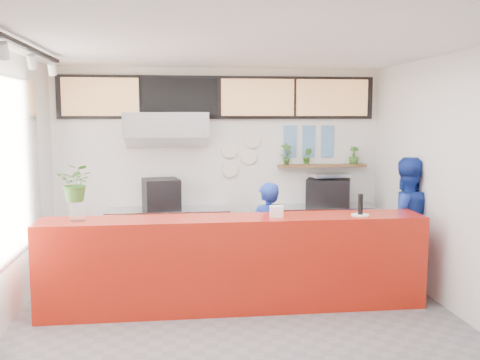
% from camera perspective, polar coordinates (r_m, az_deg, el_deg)
% --- Properties ---
extents(floor, '(5.00, 5.00, 0.00)m').
position_cam_1_polar(floor, '(6.17, -0.15, -14.77)').
color(floor, slate).
rests_on(floor, ground).
extents(ceiling, '(5.00, 5.00, 0.00)m').
position_cam_1_polar(ceiling, '(5.78, -0.16, 14.06)').
color(ceiling, silver).
extents(wall_back, '(5.00, 0.00, 5.00)m').
position_cam_1_polar(wall_back, '(8.26, -2.19, 1.48)').
color(wall_back, white).
rests_on(wall_back, ground).
extents(wall_right, '(0.00, 5.00, 5.00)m').
position_cam_1_polar(wall_right, '(6.57, 22.06, -0.43)').
color(wall_right, white).
rests_on(wall_right, ground).
extents(service_counter, '(4.50, 0.60, 1.10)m').
position_cam_1_polar(service_counter, '(6.37, -0.58, -8.85)').
color(service_counter, '#B71C0D').
rests_on(service_counter, ground).
extents(cream_band, '(5.00, 0.02, 0.80)m').
position_cam_1_polar(cream_band, '(8.22, -2.22, 9.13)').
color(cream_band, beige).
rests_on(cream_band, wall_back).
extents(prep_bench, '(1.80, 0.60, 0.90)m').
position_cam_1_polar(prep_bench, '(8.11, -7.66, -6.21)').
color(prep_bench, '#B2B5BA').
rests_on(prep_bench, ground).
extents(panini_oven, '(0.59, 0.59, 0.45)m').
position_cam_1_polar(panini_oven, '(7.98, -8.40, -1.49)').
color(panini_oven, black).
rests_on(panini_oven, prep_bench).
extents(extraction_hood, '(1.20, 0.70, 0.35)m').
position_cam_1_polar(extraction_hood, '(7.85, -7.86, 5.89)').
color(extraction_hood, '#B2B5BA').
rests_on(extraction_hood, ceiling).
extents(hood_lip, '(1.20, 0.69, 0.31)m').
position_cam_1_polar(hood_lip, '(7.85, -7.84, 4.43)').
color(hood_lip, '#B2B5BA').
rests_on(hood_lip, ceiling).
extents(right_bench, '(1.80, 0.60, 0.90)m').
position_cam_1_polar(right_bench, '(8.39, 8.33, -5.77)').
color(right_bench, '#B2B5BA').
rests_on(right_bench, ground).
extents(espresso_machine, '(0.76, 0.66, 0.41)m').
position_cam_1_polar(espresso_machine, '(8.31, 9.39, -1.30)').
color(espresso_machine, black).
rests_on(espresso_machine, right_bench).
extents(espresso_tray, '(0.62, 0.48, 0.05)m').
position_cam_1_polar(espresso_tray, '(8.28, 9.43, 0.54)').
color(espresso_tray, silver).
rests_on(espresso_tray, espresso_machine).
extents(herb_shelf, '(1.40, 0.18, 0.04)m').
position_cam_1_polar(herb_shelf, '(8.45, 8.75, 1.52)').
color(herb_shelf, brown).
rests_on(herb_shelf, wall_back).
extents(menu_board_far_left, '(1.10, 0.10, 0.55)m').
position_cam_1_polar(menu_board_far_left, '(8.15, -14.65, 8.58)').
color(menu_board_far_left, tan).
rests_on(menu_board_far_left, wall_back).
extents(menu_board_mid_left, '(1.10, 0.10, 0.55)m').
position_cam_1_polar(menu_board_mid_left, '(8.08, -6.37, 8.77)').
color(menu_board_mid_left, black).
rests_on(menu_board_mid_left, wall_back).
extents(menu_board_mid_right, '(1.10, 0.10, 0.55)m').
position_cam_1_polar(menu_board_mid_right, '(8.18, 1.88, 8.79)').
color(menu_board_mid_right, tan).
rests_on(menu_board_mid_right, wall_back).
extents(menu_board_far_right, '(1.10, 0.10, 0.55)m').
position_cam_1_polar(menu_board_far_right, '(8.43, 9.78, 8.64)').
color(menu_board_far_right, tan).
rests_on(menu_board_far_right, wall_back).
extents(soffit, '(4.80, 0.04, 0.65)m').
position_cam_1_polar(soffit, '(8.19, -2.20, 8.78)').
color(soffit, black).
rests_on(soffit, wall_back).
extents(window_pane, '(0.04, 2.20, 1.90)m').
position_cam_1_polar(window_pane, '(6.29, -23.47, 1.04)').
color(window_pane, silver).
rests_on(window_pane, wall_left).
extents(window_frame, '(0.03, 2.30, 2.00)m').
position_cam_1_polar(window_frame, '(6.28, -23.30, 1.04)').
color(window_frame, '#B2B5BA').
rests_on(window_frame, wall_left).
extents(track_rail, '(0.05, 2.40, 0.04)m').
position_cam_1_polar(track_rail, '(5.91, -21.38, 12.85)').
color(track_rail, black).
rests_on(track_rail, ceiling).
extents(dec_plate_a, '(0.24, 0.03, 0.24)m').
position_cam_1_polar(dec_plate_a, '(8.22, -1.14, 3.20)').
color(dec_plate_a, silver).
rests_on(dec_plate_a, wall_back).
extents(dec_plate_b, '(0.24, 0.03, 0.24)m').
position_cam_1_polar(dec_plate_b, '(8.27, 0.94, 2.53)').
color(dec_plate_b, silver).
rests_on(dec_plate_b, wall_back).
extents(dec_plate_c, '(0.24, 0.03, 0.24)m').
position_cam_1_polar(dec_plate_c, '(8.25, -1.13, 1.12)').
color(dec_plate_c, silver).
rests_on(dec_plate_c, wall_back).
extents(dec_plate_d, '(0.24, 0.03, 0.24)m').
position_cam_1_polar(dec_plate_d, '(8.26, 1.28, 4.26)').
color(dec_plate_d, silver).
rests_on(dec_plate_d, wall_back).
extents(photo_frame_a, '(0.20, 0.02, 0.25)m').
position_cam_1_polar(photo_frame_a, '(8.37, 5.36, 4.95)').
color(photo_frame_a, '#598CBF').
rests_on(photo_frame_a, wall_back).
extents(photo_frame_b, '(0.20, 0.02, 0.25)m').
position_cam_1_polar(photo_frame_b, '(8.44, 7.36, 4.94)').
color(photo_frame_b, '#598CBF').
rests_on(photo_frame_b, wall_back).
extents(photo_frame_c, '(0.20, 0.02, 0.25)m').
position_cam_1_polar(photo_frame_c, '(8.52, 9.32, 4.92)').
color(photo_frame_c, '#598CBF').
rests_on(photo_frame_c, wall_back).
extents(photo_frame_d, '(0.20, 0.02, 0.25)m').
position_cam_1_polar(photo_frame_d, '(8.38, 5.34, 3.24)').
color(photo_frame_d, '#598CBF').
rests_on(photo_frame_d, wall_back).
extents(photo_frame_e, '(0.20, 0.02, 0.25)m').
position_cam_1_polar(photo_frame_e, '(8.45, 7.33, 3.25)').
color(photo_frame_e, '#598CBF').
rests_on(photo_frame_e, wall_back).
extents(photo_frame_f, '(0.20, 0.02, 0.25)m').
position_cam_1_polar(photo_frame_f, '(8.53, 9.29, 3.25)').
color(photo_frame_f, '#598CBF').
rests_on(photo_frame_f, wall_back).
extents(staff_center, '(0.61, 0.51, 1.43)m').
position_cam_1_polar(staff_center, '(6.94, 2.90, -6.13)').
color(staff_center, navy).
rests_on(staff_center, ground).
extents(staff_right, '(0.86, 0.67, 1.74)m').
position_cam_1_polar(staff_right, '(7.45, 17.15, -4.34)').
color(staff_right, navy).
rests_on(staff_right, ground).
extents(herb_a, '(0.20, 0.16, 0.34)m').
position_cam_1_polar(herb_a, '(8.29, 4.97, 2.81)').
color(herb_a, '#386C25').
rests_on(herb_a, herb_shelf).
extents(herb_b, '(0.17, 0.16, 0.26)m').
position_cam_1_polar(herb_b, '(8.37, 7.19, 2.53)').
color(herb_b, '#386C25').
rests_on(herb_b, herb_shelf).
extents(herb_d, '(0.19, 0.18, 0.28)m').
position_cam_1_polar(herb_d, '(8.58, 12.05, 2.60)').
color(herb_d, '#386C25').
rests_on(herb_d, herb_shelf).
extents(glass_vase, '(0.21, 0.21, 0.23)m').
position_cam_1_polar(glass_vase, '(6.28, -16.95, -3.18)').
color(glass_vase, white).
rests_on(glass_vase, service_counter).
extents(basil_vase, '(0.43, 0.39, 0.43)m').
position_cam_1_polar(basil_vase, '(6.23, -17.06, -0.28)').
color(basil_vase, '#386C25').
rests_on(basil_vase, glass_vase).
extents(napkin_holder, '(0.16, 0.10, 0.13)m').
position_cam_1_polar(napkin_holder, '(6.25, 3.91, -3.37)').
color(napkin_holder, white).
rests_on(napkin_holder, service_counter).
extents(white_plate, '(0.26, 0.26, 0.02)m').
position_cam_1_polar(white_plate, '(6.50, 12.70, -3.66)').
color(white_plate, white).
rests_on(white_plate, service_counter).
extents(pepper_mill, '(0.08, 0.08, 0.24)m').
position_cam_1_polar(pepper_mill, '(6.48, 12.73, -2.54)').
color(pepper_mill, black).
rests_on(pepper_mill, white_plate).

